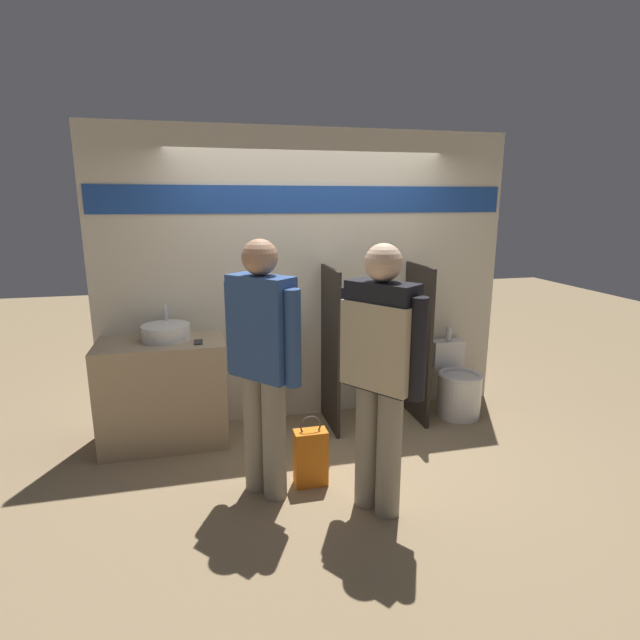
{
  "coord_description": "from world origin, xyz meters",
  "views": [
    {
      "loc": [
        -0.99,
        -3.94,
        2.06
      ],
      "look_at": [
        0.0,
        0.17,
        1.05
      ],
      "focal_mm": 28.0,
      "sensor_mm": 36.0,
      "label": 1
    }
  ],
  "objects_px": {
    "sink_basin": "(166,332)",
    "urinal_far": "(369,338)",
    "person_with_lanyard": "(263,360)",
    "urinal_near_counter": "(281,344)",
    "cell_phone": "(198,342)",
    "shopping_bag": "(311,457)",
    "toilet": "(457,387)",
    "person_in_vest": "(381,362)"
  },
  "relations": [
    {
      "from": "sink_basin",
      "to": "shopping_bag",
      "type": "height_order",
      "value": "sink_basin"
    },
    {
      "from": "sink_basin",
      "to": "urinal_far",
      "type": "height_order",
      "value": "sink_basin"
    },
    {
      "from": "sink_basin",
      "to": "person_in_vest",
      "type": "relative_size",
      "value": 0.22
    },
    {
      "from": "shopping_bag",
      "to": "toilet",
      "type": "bearing_deg",
      "value": 28.31
    },
    {
      "from": "cell_phone",
      "to": "person_with_lanyard",
      "type": "xyz_separation_m",
      "value": [
        0.43,
        -0.87,
        0.09
      ]
    },
    {
      "from": "toilet",
      "to": "person_with_lanyard",
      "type": "xyz_separation_m",
      "value": [
        -2.02,
        -0.93,
        0.73
      ]
    },
    {
      "from": "person_with_lanyard",
      "to": "shopping_bag",
      "type": "height_order",
      "value": "person_with_lanyard"
    },
    {
      "from": "urinal_far",
      "to": "person_in_vest",
      "type": "relative_size",
      "value": 0.65
    },
    {
      "from": "cell_phone",
      "to": "shopping_bag",
      "type": "distance_m",
      "value": 1.34
    },
    {
      "from": "toilet",
      "to": "shopping_bag",
      "type": "xyz_separation_m",
      "value": [
        -1.68,
        -0.9,
        -0.06
      ]
    },
    {
      "from": "person_in_vest",
      "to": "shopping_bag",
      "type": "height_order",
      "value": "person_in_vest"
    },
    {
      "from": "cell_phone",
      "to": "urinal_far",
      "type": "height_order",
      "value": "urinal_far"
    },
    {
      "from": "urinal_near_counter",
      "to": "person_with_lanyard",
      "type": "height_order",
      "value": "person_with_lanyard"
    },
    {
      "from": "urinal_near_counter",
      "to": "urinal_far",
      "type": "relative_size",
      "value": 1.0
    },
    {
      "from": "sink_basin",
      "to": "urinal_far",
      "type": "xyz_separation_m",
      "value": [
        1.86,
        0.08,
        -0.2
      ]
    },
    {
      "from": "cell_phone",
      "to": "shopping_bag",
      "type": "xyz_separation_m",
      "value": [
        0.77,
        -0.84,
        -0.7
      ]
    },
    {
      "from": "toilet",
      "to": "urinal_near_counter",
      "type": "bearing_deg",
      "value": 173.46
    },
    {
      "from": "shopping_bag",
      "to": "urinal_far",
      "type": "bearing_deg",
      "value": 53.15
    },
    {
      "from": "sink_basin",
      "to": "urinal_near_counter",
      "type": "bearing_deg",
      "value": 4.8
    },
    {
      "from": "person_with_lanyard",
      "to": "toilet",
      "type": "bearing_deg",
      "value": -106.43
    },
    {
      "from": "urinal_far",
      "to": "sink_basin",
      "type": "bearing_deg",
      "value": -177.41
    },
    {
      "from": "cell_phone",
      "to": "shopping_bag",
      "type": "bearing_deg",
      "value": -47.73
    },
    {
      "from": "person_in_vest",
      "to": "toilet",
      "type": "bearing_deg",
      "value": -80.65
    },
    {
      "from": "sink_basin",
      "to": "cell_phone",
      "type": "distance_m",
      "value": 0.32
    },
    {
      "from": "urinal_near_counter",
      "to": "urinal_far",
      "type": "bearing_deg",
      "value": 0.0
    },
    {
      "from": "sink_basin",
      "to": "person_in_vest",
      "type": "xyz_separation_m",
      "value": [
        1.41,
        -1.41,
        0.07
      ]
    },
    {
      "from": "sink_basin",
      "to": "person_with_lanyard",
      "type": "height_order",
      "value": "person_with_lanyard"
    },
    {
      "from": "cell_phone",
      "to": "urinal_far",
      "type": "relative_size",
      "value": 0.12
    },
    {
      "from": "urinal_near_counter",
      "to": "person_with_lanyard",
      "type": "relative_size",
      "value": 0.64
    },
    {
      "from": "person_in_vest",
      "to": "person_with_lanyard",
      "type": "xyz_separation_m",
      "value": [
        -0.71,
        0.37,
        -0.04
      ]
    },
    {
      "from": "shopping_bag",
      "to": "cell_phone",
      "type": "bearing_deg",
      "value": 132.27
    },
    {
      "from": "toilet",
      "to": "person_with_lanyard",
      "type": "height_order",
      "value": "person_with_lanyard"
    },
    {
      "from": "cell_phone",
      "to": "urinal_near_counter",
      "type": "bearing_deg",
      "value": 19.22
    },
    {
      "from": "person_in_vest",
      "to": "shopping_bag",
      "type": "xyz_separation_m",
      "value": [
        -0.37,
        0.4,
        -0.83
      ]
    },
    {
      "from": "person_with_lanyard",
      "to": "urinal_near_counter",
      "type": "bearing_deg",
      "value": -56.5
    },
    {
      "from": "toilet",
      "to": "person_with_lanyard",
      "type": "relative_size",
      "value": 0.46
    },
    {
      "from": "cell_phone",
      "to": "urinal_far",
      "type": "distance_m",
      "value": 1.62
    },
    {
      "from": "sink_basin",
      "to": "person_with_lanyard",
      "type": "xyz_separation_m",
      "value": [
        0.69,
        -1.04,
        0.03
      ]
    },
    {
      "from": "shopping_bag",
      "to": "person_with_lanyard",
      "type": "bearing_deg",
      "value": -175.72
    },
    {
      "from": "cell_phone",
      "to": "person_with_lanyard",
      "type": "bearing_deg",
      "value": -63.74
    },
    {
      "from": "sink_basin",
      "to": "urinal_near_counter",
      "type": "xyz_separation_m",
      "value": [
        1.0,
        0.08,
        -0.2
      ]
    },
    {
      "from": "toilet",
      "to": "shopping_bag",
      "type": "relative_size",
      "value": 1.53
    }
  ]
}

